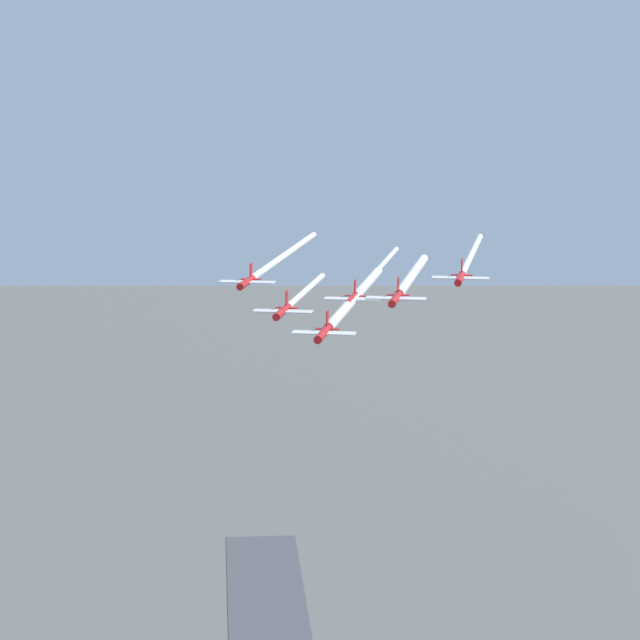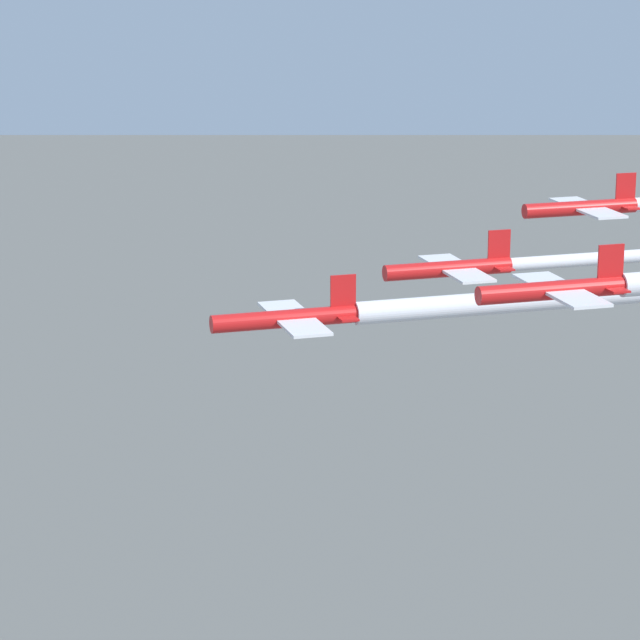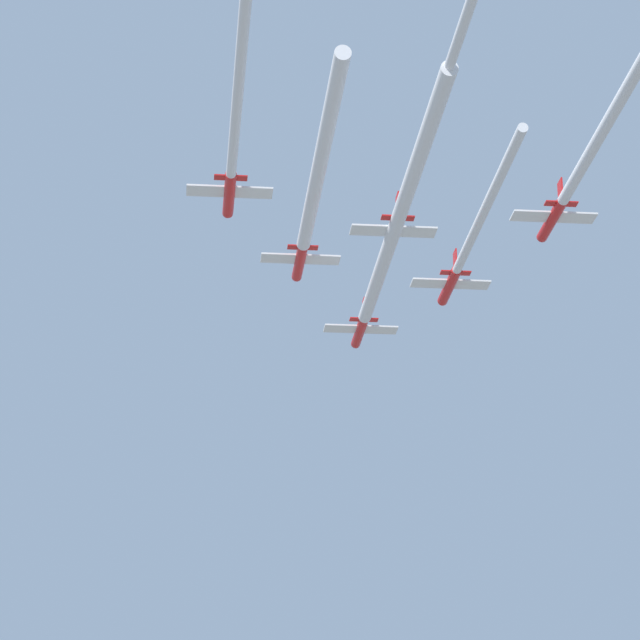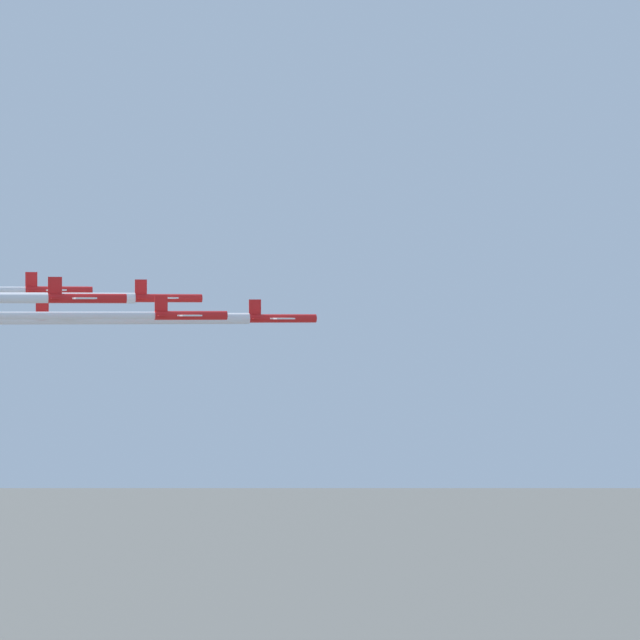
{
  "view_description": "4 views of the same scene",
  "coord_description": "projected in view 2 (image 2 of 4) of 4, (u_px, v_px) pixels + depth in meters",
  "views": [
    {
      "loc": [
        56.2,
        -205.38,
        149.37
      ],
      "look_at": [
        -3.41,
        -37.45,
        118.3
      ],
      "focal_mm": 85.0,
      "sensor_mm": 36.0,
      "label": 1
    },
    {
      "loc": [
        77.1,
        -41.4,
        137.57
      ],
      "look_at": [
        -0.3,
        -32.9,
        116.95
      ],
      "focal_mm": 85.0,
      "sensor_mm": 36.0,
      "label": 2
    },
    {
      "loc": [
        -13.35,
        116.35,
        60.77
      ],
      "look_at": [
        0.18,
        -34.13,
        117.31
      ],
      "focal_mm": 85.0,
      "sensor_mm": 36.0,
      "label": 3
    },
    {
      "loc": [
        -186.64,
        -22.56,
        116.92
      ],
      "look_at": [
        1.25,
        -39.51,
        115.84
      ],
      "focal_mm": 85.0,
      "sensor_mm": 36.0,
      "label": 4
    }
  ],
  "objects": [
    {
      "name": "jet_2",
      "position": [
        453.0,
        268.0,
        94.61
      ],
      "size": [
        8.06,
        8.39,
        2.8
      ],
      "rotation": [
        0.0,
        0.0,
        3.32
      ],
      "color": "red"
    },
    {
      "name": "jet_0",
      "position": [
        290.0,
        318.0,
        84.31
      ],
      "size": [
        8.06,
        8.39,
        2.8
      ],
      "rotation": [
        0.0,
        0.0,
        3.32
      ],
      "color": "red"
    },
    {
      "name": "jet_5",
      "position": [
        584.0,
        207.0,
        104.54
      ],
      "size": [
        8.06,
        8.39,
        2.8
      ],
      "rotation": [
        0.0,
        0.0,
        3.32
      ],
      "color": "red"
    },
    {
      "name": "jet_1",
      "position": [
        557.0,
        289.0,
        80.29
      ],
      "size": [
        8.06,
        8.39,
        2.8
      ],
      "rotation": [
        0.0,
        0.0,
        3.32
      ],
      "color": "red"
    }
  ]
}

